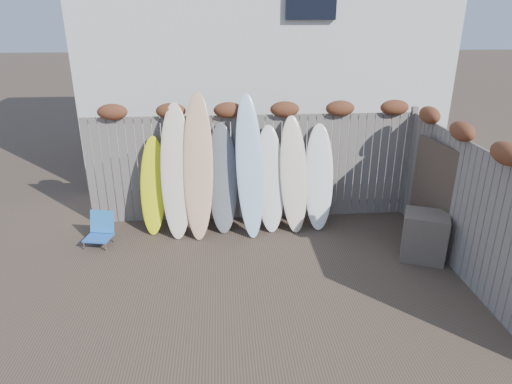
{
  "coord_description": "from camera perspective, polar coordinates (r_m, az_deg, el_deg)",
  "views": [
    {
      "loc": [
        -0.53,
        -5.62,
        3.75
      ],
      "look_at": [
        0.0,
        1.2,
        1.0
      ],
      "focal_mm": 32.0,
      "sensor_mm": 36.0,
      "label": 1
    }
  ],
  "objects": [
    {
      "name": "surfboard_4",
      "position": [
        7.93,
        -0.8,
        3.24
      ],
      "size": [
        0.55,
        0.89,
        2.43
      ],
      "primitive_type": "ellipsoid",
      "rotation": [
        -0.31,
        0.0,
        0.09
      ],
      "color": "#A8CDE8",
      "rests_on": "ground"
    },
    {
      "name": "surfboard_6",
      "position": [
        8.16,
        4.74,
        2.21
      ],
      "size": [
        0.55,
        0.75,
        2.02
      ],
      "primitive_type": "ellipsoid",
      "rotation": [
        -0.31,
        0.0,
        0.08
      ],
      "color": "beige",
      "rests_on": "ground"
    },
    {
      "name": "surfboard_2",
      "position": [
        7.93,
        -7.25,
        3.17
      ],
      "size": [
        0.57,
        0.89,
        2.46
      ],
      "primitive_type": "ellipsoid",
      "rotation": [
        -0.31,
        0.0,
        -0.06
      ],
      "color": "#EDAA8E",
      "rests_on": "ground"
    },
    {
      "name": "right_fence",
      "position": [
        7.33,
        24.68,
        -1.04
      ],
      "size": [
        0.28,
        4.4,
        2.24
      ],
      "color": "slate",
      "rests_on": "ground"
    },
    {
      "name": "surfboard_3",
      "position": [
        8.13,
        -4.23,
        1.69
      ],
      "size": [
        0.53,
        0.68,
        1.9
      ],
      "primitive_type": "ellipsoid",
      "rotation": [
        -0.31,
        0.0,
        0.01
      ],
      "color": "slate",
      "rests_on": "ground"
    },
    {
      "name": "surfboard_5",
      "position": [
        8.15,
        1.78,
        1.65
      ],
      "size": [
        0.54,
        0.69,
        1.86
      ],
      "primitive_type": "ellipsoid",
      "rotation": [
        -0.31,
        0.0,
        0.05
      ],
      "color": "white",
      "rests_on": "ground"
    },
    {
      "name": "house",
      "position": [
        12.18,
        0.44,
        19.31
      ],
      "size": [
        8.5,
        5.5,
        6.33
      ],
      "color": "silver",
      "rests_on": "ground"
    },
    {
      "name": "surfboard_0",
      "position": [
        8.26,
        -12.76,
        0.77
      ],
      "size": [
        0.51,
        0.65,
        1.7
      ],
      "primitive_type": "ellipsoid",
      "rotation": [
        -0.31,
        0.0,
        -0.1
      ],
      "color": "#F9FF10",
      "rests_on": "ground"
    },
    {
      "name": "beach_chair",
      "position": [
        8.23,
        -18.88,
        -4.48
      ],
      "size": [
        0.5,
        0.52,
        0.56
      ],
      "color": "blue",
      "rests_on": "ground"
    },
    {
      "name": "wooden_crate",
      "position": [
        7.78,
        20.29,
        -5.18
      ],
      "size": [
        0.82,
        0.77,
        0.77
      ],
      "primitive_type": "cube",
      "rotation": [
        0.0,
        0.0,
        -0.4
      ],
      "color": "#4F403B",
      "rests_on": "ground"
    },
    {
      "name": "back_fence",
      "position": [
        8.44,
        -0.22,
        4.19
      ],
      "size": [
        6.05,
        0.28,
        2.24
      ],
      "color": "slate",
      "rests_on": "ground"
    },
    {
      "name": "surfboard_1",
      "position": [
        8.01,
        -9.96,
        2.56
      ],
      "size": [
        0.54,
        0.81,
        2.28
      ],
      "primitive_type": "ellipsoid",
      "rotation": [
        -0.31,
        0.0,
        -0.01
      ],
      "color": "beige",
      "rests_on": "ground"
    },
    {
      "name": "lattice_panel",
      "position": [
        8.06,
        21.35,
        -0.47
      ],
      "size": [
        0.24,
        1.18,
        1.78
      ],
      "primitive_type": "cube",
      "rotation": [
        0.0,
        0.0,
        0.17
      ],
      "color": "brown",
      "rests_on": "ground"
    },
    {
      "name": "ground",
      "position": [
        6.78,
        0.8,
        -11.7
      ],
      "size": [
        80.0,
        80.0,
        0.0
      ],
      "primitive_type": "plane",
      "color": "#493A2D"
    },
    {
      "name": "surfboard_7",
      "position": [
        8.31,
        7.86,
        1.86
      ],
      "size": [
        0.57,
        0.71,
        1.86
      ],
      "primitive_type": "ellipsoid",
      "rotation": [
        -0.31,
        0.0,
        -0.09
      ],
      "color": "white",
      "rests_on": "ground"
    }
  ]
}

